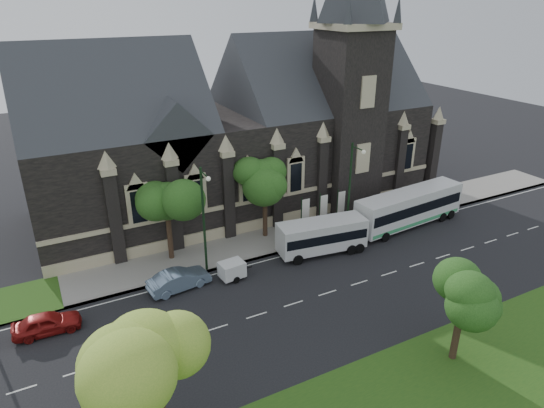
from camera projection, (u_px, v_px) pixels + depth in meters
ground at (293, 304)px, 34.99m from camera, size 160.00×160.00×0.00m
sidewalk at (240, 248)px, 42.68m from camera, size 80.00×5.00×0.15m
museum at (247, 129)px, 49.16m from camera, size 40.00×17.70×29.90m
tree_park_near at (160, 362)px, 20.30m from camera, size 4.42×4.42×8.56m
tree_park_east at (464, 293)px, 28.20m from camera, size 3.40×3.40×6.28m
tree_walk_right at (266, 177)px, 42.73m from camera, size 4.08×4.08×7.80m
tree_walk_left at (168, 196)px, 38.93m from camera, size 3.91×3.91×7.64m
street_lamp_near at (351, 185)px, 42.96m from camera, size 0.36×1.88×9.00m
street_lamp_mid at (204, 215)px, 37.01m from camera, size 0.36×1.88×9.00m
banner_flag_left at (304, 213)px, 44.02m from camera, size 0.90×0.10×4.00m
banner_flag_center at (322, 209)px, 44.87m from camera, size 0.90×0.10×4.00m
banner_flag_right at (340, 205)px, 45.72m from camera, size 0.90×0.10×4.00m
tour_coach at (409, 207)px, 46.25m from camera, size 12.38×3.69×3.56m
shuttle_bus at (322, 235)px, 41.35m from camera, size 8.04×3.59×3.00m
box_trailer at (232, 270)px, 37.78m from camera, size 2.82×1.66×1.48m
sedan at (179, 280)px, 36.51m from camera, size 5.00×2.29×1.59m
car_far_red at (47, 323)px, 31.76m from camera, size 4.39×1.94×1.47m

